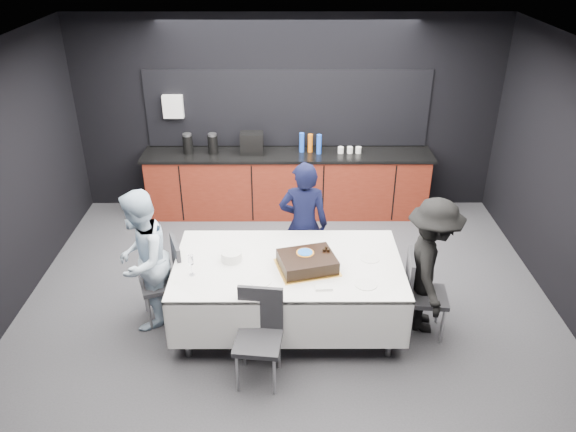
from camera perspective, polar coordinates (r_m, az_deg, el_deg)
The scene contains 18 objects.
ground at distance 6.50m, azimuth 0.00°, elevation -8.61°, with size 6.00×6.00×0.00m, color #3E3F43.
room_shell at distance 5.59m, azimuth 0.00°, elevation 6.84°, with size 6.04×5.04×2.82m.
kitchenette at distance 8.15m, azimuth -0.16°, elevation 3.85°, with size 4.10×0.64×2.05m.
party_table at distance 5.80m, azimuth 0.01°, elevation -5.89°, with size 2.32×1.32×0.78m.
cake_assembly at distance 5.61m, azimuth 1.97°, elevation -4.69°, with size 0.68×0.61×0.18m.
plate_stack at distance 5.77m, azimuth -5.74°, elevation -4.05°, with size 0.22×0.22×0.10m, color white.
loose_plate_near at distance 5.45m, azimuth -2.79°, elevation -6.64°, with size 0.21×0.21×0.01m, color white.
loose_plate_right_a at distance 5.85m, azimuth 8.31°, elevation -4.27°, with size 0.20×0.20×0.01m, color white.
loose_plate_right_b at distance 5.45m, azimuth 7.92°, elevation -6.87°, with size 0.22×0.22×0.01m, color white.
loose_plate_far at distance 5.97m, azimuth 1.19°, elevation -3.21°, with size 0.22×0.22×0.01m, color white.
fork_pile at distance 5.36m, azimuth 3.64°, elevation -7.22°, with size 0.16×0.10×0.02m, color white.
champagne_flute at distance 5.54m, azimuth -9.85°, elevation -4.55°, with size 0.06×0.06×0.22m.
chair_left at distance 6.12m, azimuth -12.13°, elevation -5.83°, with size 0.54×0.54×0.92m.
chair_right at distance 5.92m, azimuth 13.17°, elevation -7.23°, with size 0.46×0.46×0.92m.
chair_near at distance 5.27m, azimuth -2.94°, elevation -11.41°, with size 0.47×0.47×0.92m.
person_center at distance 6.42m, azimuth 1.59°, elevation -0.92°, with size 0.56×0.37×1.55m, color black.
person_left at distance 5.98m, azimuth -14.64°, elevation -4.38°, with size 0.75×0.58×1.53m, color silver.
person_right at distance 5.91m, azimuth 14.29°, elevation -4.99°, with size 0.96×0.55×1.49m, color black.
Camera 1 is at (-0.02, -5.21, 3.88)m, focal length 35.00 mm.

